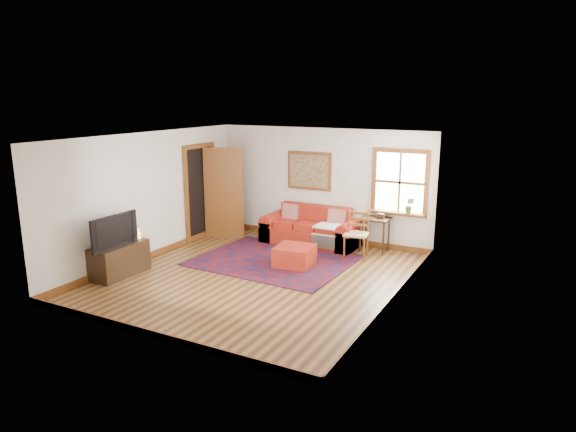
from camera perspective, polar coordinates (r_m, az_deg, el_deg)
The scene contains 13 objects.
ground at distance 9.32m, azimuth -3.30°, elevation -6.73°, with size 5.50×5.50×0.00m, color #422611.
room_envelope at distance 8.91m, azimuth -3.39°, elevation 3.33°, with size 5.04×5.54×2.52m.
window at distance 10.72m, azimuth 12.42°, elevation 2.92°, with size 1.18×0.20×1.38m.
doorway at distance 11.66m, azimuth -8.15°, elevation 2.70°, with size 0.89×1.08×2.14m.
framed_artwork at distance 11.41m, azimuth 2.36°, elevation 5.04°, with size 1.05×0.07×0.85m.
persian_rug at distance 10.16m, azimuth -1.57°, elevation -4.93°, with size 2.92×2.34×0.02m, color #5A0C0F.
red_leather_sofa at distance 11.24m, azimuth 2.58°, elevation -1.75°, with size 2.10×0.87×0.82m.
red_ottoman at distance 9.81m, azimuth 0.74°, elevation -4.47°, with size 0.68×0.68×0.39m, color #9E2314.
side_table at distance 10.76m, azimuth 9.63°, elevation -0.84°, with size 0.60×0.45×0.72m.
ladder_back_chair at distance 10.34m, azimuth 7.65°, elevation -1.72°, with size 0.52×0.50×0.98m.
media_cabinet at distance 9.75m, azimuth -18.20°, elevation -4.65°, with size 0.48×1.07×0.59m, color #301E10.
television at distance 9.46m, azimuth -19.15°, elevation -1.55°, with size 1.02×0.13×0.59m, color black.
candle_hurricane at distance 9.92m, azimuth -16.31°, elevation -1.94°, with size 0.12×0.12×0.18m.
Camera 1 is at (4.55, -7.48, 3.20)m, focal length 32.00 mm.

